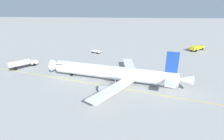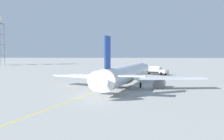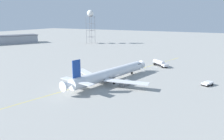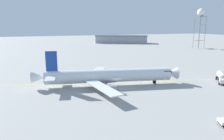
{
  "view_description": "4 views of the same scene",
  "coord_description": "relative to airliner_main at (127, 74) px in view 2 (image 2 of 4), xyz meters",
  "views": [
    {
      "loc": [
        6.34,
        -49.69,
        21.69
      ],
      "look_at": [
        1.69,
        -4.18,
        4.62
      ],
      "focal_mm": 27.64,
      "sensor_mm": 36.0,
      "label": 1
    },
    {
      "loc": [
        69.73,
        -2.16,
        7.93
      ],
      "look_at": [
        2.99,
        -5.21,
        3.79
      ],
      "focal_mm": 48.26,
      "sensor_mm": 36.0,
      "label": 2
    },
    {
      "loc": [
        73.23,
        36.24,
        23.72
      ],
      "look_at": [
        -1.85,
        -2.89,
        3.53
      ],
      "focal_mm": 35.89,
      "sensor_mm": 36.0,
      "label": 3
    },
    {
      "loc": [
        23.34,
        57.03,
        17.91
      ],
      "look_at": [
        -0.09,
        -3.91,
        4.17
      ],
      "focal_mm": 34.77,
      "sensor_mm": 36.0,
      "label": 4
    }
  ],
  "objects": [
    {
      "name": "ground_plane",
      "position": [
        -2.17,
        1.91,
        -2.75
      ],
      "size": [
        600.0,
        600.0,
        0.0
      ],
      "primitive_type": "plane",
      "color": "#9E9E99"
    },
    {
      "name": "airliner_main",
      "position": [
        0.0,
        0.0,
        0.0
      ],
      "size": [
        43.22,
        34.05,
        11.03
      ],
      "rotation": [
        0.0,
        0.0,
        2.93
      ],
      "color": "white",
      "rests_on": "ground_plane"
    },
    {
      "name": "fuel_tanker_truck",
      "position": [
        -35.32,
        9.27,
        -1.16
      ],
      "size": [
        8.12,
        9.17,
        2.87
      ],
      "rotation": [
        0.0,
        0.0,
        0.88
      ],
      "color": "#232326",
      "rests_on": "ground_plane"
    },
    {
      "name": "taxiway_centreline",
      "position": [
        -0.32,
        -3.75,
        -2.75
      ],
      "size": [
        126.51,
        33.41,
        0.01
      ],
      "rotation": [
        0.0,
        0.0,
        2.88
      ],
      "color": "yellow",
      "rests_on": "ground_plane"
    }
  ]
}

